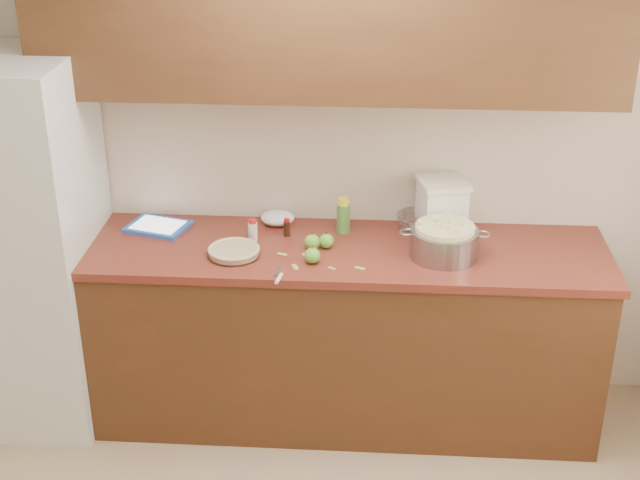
# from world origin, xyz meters

# --- Properties ---
(room_shell) EXTENTS (3.60, 3.60, 3.60)m
(room_shell) POSITION_xyz_m (0.00, 0.00, 1.30)
(room_shell) COLOR tan
(room_shell) RESTS_ON ground
(counter_run) EXTENTS (2.64, 0.68, 0.92)m
(counter_run) POSITION_xyz_m (0.00, 1.48, 0.46)
(counter_run) COLOR #512816
(counter_run) RESTS_ON ground
(upper_cabinets) EXTENTS (2.60, 0.34, 0.70)m
(upper_cabinets) POSITION_xyz_m (0.00, 1.63, 1.95)
(upper_cabinets) COLOR #502F18
(upper_cabinets) RESTS_ON room_shell
(fridge) EXTENTS (0.70, 0.70, 1.80)m
(fridge) POSITION_xyz_m (-1.44, 1.44, 0.90)
(fridge) COLOR silver
(fridge) RESTS_ON ground
(pie) EXTENTS (0.25, 0.25, 0.04)m
(pie) POSITION_xyz_m (-0.40, 1.36, 0.94)
(pie) COLOR silver
(pie) RESTS_ON counter_run
(colander) EXTENTS (0.41, 0.31, 0.15)m
(colander) POSITION_xyz_m (0.55, 1.42, 0.99)
(colander) COLOR gray
(colander) RESTS_ON counter_run
(flour_canister) EXTENTS (0.26, 0.26, 0.27)m
(flour_canister) POSITION_xyz_m (0.55, 1.67, 1.06)
(flour_canister) COLOR white
(flour_canister) RESTS_ON counter_run
(tablet) EXTENTS (0.33, 0.28, 0.02)m
(tablet) POSITION_xyz_m (-0.82, 1.63, 0.93)
(tablet) COLOR blue
(tablet) RESTS_ON counter_run
(paring_knife) EXTENTS (0.05, 0.17, 0.02)m
(paring_knife) POSITION_xyz_m (-0.18, 1.15, 0.93)
(paring_knife) COLOR gray
(paring_knife) RESTS_ON counter_run
(lemon_bottle) EXTENTS (0.06, 0.06, 0.17)m
(lemon_bottle) POSITION_xyz_m (0.08, 1.65, 1.00)
(lemon_bottle) COLOR #4C8C38
(lemon_bottle) RESTS_ON counter_run
(cinnamon_shaker) EXTENTS (0.04, 0.04, 0.11)m
(cinnamon_shaker) POSITION_xyz_m (-0.34, 1.53, 0.97)
(cinnamon_shaker) COLOR beige
(cinnamon_shaker) RESTS_ON counter_run
(vanilla_bottle) EXTENTS (0.03, 0.03, 0.09)m
(vanilla_bottle) POSITION_xyz_m (-0.18, 1.59, 0.96)
(vanilla_bottle) COLOR black
(vanilla_bottle) RESTS_ON counter_run
(mixing_bowl) EXTENTS (0.22, 0.22, 0.08)m
(mixing_bowl) POSITION_xyz_m (0.44, 1.70, 0.96)
(mixing_bowl) COLOR silver
(mixing_bowl) RESTS_ON counter_run
(paper_towel) EXTENTS (0.17, 0.14, 0.07)m
(paper_towel) POSITION_xyz_m (-0.24, 1.71, 0.95)
(paper_towel) COLOR white
(paper_towel) RESTS_ON counter_run
(apple_left) EXTENTS (0.07, 0.07, 0.09)m
(apple_left) POSITION_xyz_m (-0.05, 1.45, 0.96)
(apple_left) COLOR #61A830
(apple_left) RESTS_ON counter_run
(apple_center) EXTENTS (0.07, 0.07, 0.08)m
(apple_center) POSITION_xyz_m (0.01, 1.47, 0.95)
(apple_center) COLOR #61A830
(apple_center) RESTS_ON counter_run
(apple_front) EXTENTS (0.07, 0.07, 0.08)m
(apple_front) POSITION_xyz_m (-0.04, 1.31, 0.96)
(apple_front) COLOR #61A830
(apple_front) RESTS_ON counter_run
(peel_a) EXTENTS (0.03, 0.04, 0.00)m
(peel_a) POSITION_xyz_m (-0.08, 1.38, 0.92)
(peel_a) COLOR #9CBD5C
(peel_a) RESTS_ON counter_run
(peel_b) EXTENTS (0.05, 0.04, 0.00)m
(peel_b) POSITION_xyz_m (-0.19, 1.39, 0.92)
(peel_b) COLOR #9CBD5C
(peel_b) RESTS_ON counter_run
(peel_c) EXTENTS (0.05, 0.04, 0.00)m
(peel_c) POSITION_xyz_m (0.17, 1.27, 0.92)
(peel_c) COLOR #9CBD5C
(peel_c) RESTS_ON counter_run
(peel_d) EXTENTS (0.04, 0.06, 0.00)m
(peel_d) POSITION_xyz_m (-0.12, 1.26, 0.92)
(peel_d) COLOR #9CBD5C
(peel_d) RESTS_ON counter_run
(peel_e) EXTENTS (0.04, 0.03, 0.00)m
(peel_e) POSITION_xyz_m (0.05, 1.26, 0.92)
(peel_e) COLOR #9CBD5C
(peel_e) RESTS_ON counter_run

